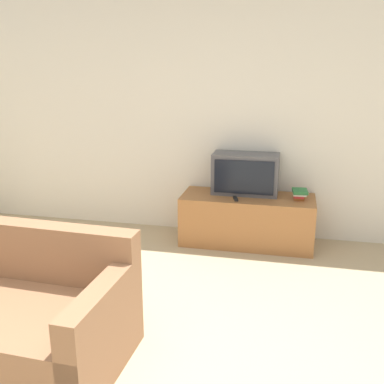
# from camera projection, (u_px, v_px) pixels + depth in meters

# --- Properties ---
(wall_back) EXTENTS (9.00, 0.06, 2.60)m
(wall_back) POSITION_uv_depth(u_px,v_px,m) (212.00, 117.00, 4.86)
(wall_back) COLOR silver
(wall_back) RESTS_ON ground_plane
(tv_stand) EXTENTS (1.38, 0.55, 0.52)m
(tv_stand) POSITION_uv_depth(u_px,v_px,m) (247.00, 220.00, 4.75)
(tv_stand) COLOR #9E6638
(tv_stand) RESTS_ON ground_plane
(television) EXTENTS (0.69, 0.33, 0.43)m
(television) POSITION_uv_depth(u_px,v_px,m) (245.00, 174.00, 4.74)
(television) COLOR #4C4C51
(television) RESTS_ON tv_stand
(book_stack) EXTENTS (0.16, 0.20, 0.10)m
(book_stack) POSITION_uv_depth(u_px,v_px,m) (300.00, 194.00, 4.57)
(book_stack) COLOR #995623
(book_stack) RESTS_ON tv_stand
(remote_on_stand) EXTENTS (0.07, 0.15, 0.02)m
(remote_on_stand) POSITION_uv_depth(u_px,v_px,m) (236.00, 199.00, 4.57)
(remote_on_stand) COLOR black
(remote_on_stand) RESTS_ON tv_stand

